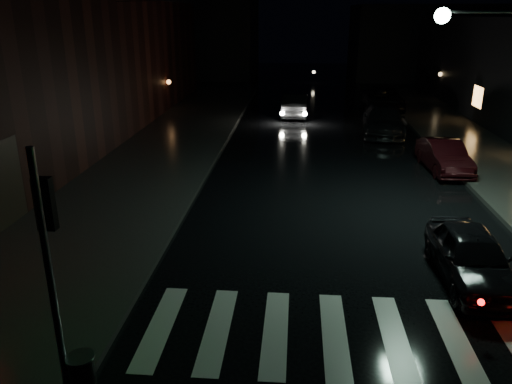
% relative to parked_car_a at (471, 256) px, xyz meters
% --- Properties ---
extents(ground, '(120.00, 120.00, 0.00)m').
position_rel_parked_car_a_xyz_m(ground, '(-5.80, -3.00, -0.65)').
color(ground, black).
rests_on(ground, ground).
extents(sidewalk_left, '(6.00, 44.00, 0.15)m').
position_rel_parked_car_a_xyz_m(sidewalk_left, '(-10.80, 11.00, -0.57)').
color(sidewalk_left, '#282826').
rests_on(sidewalk_left, ground).
extents(sidewalk_right, '(4.00, 44.00, 0.15)m').
position_rel_parked_car_a_xyz_m(sidewalk_right, '(4.20, 11.00, -0.57)').
color(sidewalk_right, '#282826').
rests_on(sidewalk_right, ground).
extents(building_left, '(10.00, 36.00, 7.00)m').
position_rel_parked_car_a_xyz_m(building_left, '(-17.80, 13.00, 2.85)').
color(building_left, black).
rests_on(building_left, ground).
extents(building_far_left, '(14.00, 10.00, 8.00)m').
position_rel_parked_car_a_xyz_m(building_far_left, '(-15.80, 42.00, 3.35)').
color(building_far_left, black).
rests_on(building_far_left, ground).
extents(building_far_right, '(14.00, 10.00, 7.00)m').
position_rel_parked_car_a_xyz_m(building_far_right, '(8.20, 42.00, 2.85)').
color(building_far_right, black).
rests_on(building_far_right, ground).
extents(crosswalk, '(9.00, 3.00, 0.01)m').
position_rel_parked_car_a_xyz_m(crosswalk, '(-2.80, -2.50, -0.64)').
color(crosswalk, beige).
rests_on(crosswalk, ground).
extents(signal_pole_corner, '(0.68, 0.61, 4.20)m').
position_rel_parked_car_a_xyz_m(signal_pole_corner, '(-7.94, -4.46, 0.89)').
color(signal_pole_corner, slate).
rests_on(signal_pole_corner, ground).
extents(parked_car_a, '(1.56, 3.83, 1.30)m').
position_rel_parked_car_a_xyz_m(parked_car_a, '(0.00, 0.00, 0.00)').
color(parked_car_a, black).
rests_on(parked_car_a, ground).
extents(parked_car_b, '(1.54, 3.95, 1.28)m').
position_rel_parked_car_a_xyz_m(parked_car_b, '(1.80, 9.18, -0.01)').
color(parked_car_b, black).
rests_on(parked_car_b, ground).
extents(parked_car_c, '(2.66, 5.41, 1.51)m').
position_rel_parked_car_a_xyz_m(parked_car_c, '(0.38, 15.92, 0.11)').
color(parked_car_c, black).
rests_on(parked_car_c, ground).
extents(parked_car_d, '(2.77, 5.58, 1.52)m').
position_rel_parked_car_a_xyz_m(parked_car_d, '(1.45, 23.03, 0.11)').
color(parked_car_d, black).
rests_on(parked_car_d, ground).
extents(oncoming_car, '(1.63, 4.41, 1.44)m').
position_rel_parked_car_a_xyz_m(oncoming_car, '(-4.41, 20.46, 0.07)').
color(oncoming_car, black).
rests_on(oncoming_car, ground).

